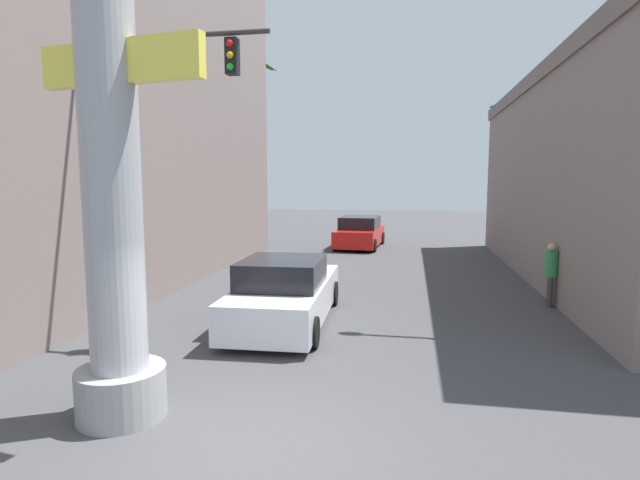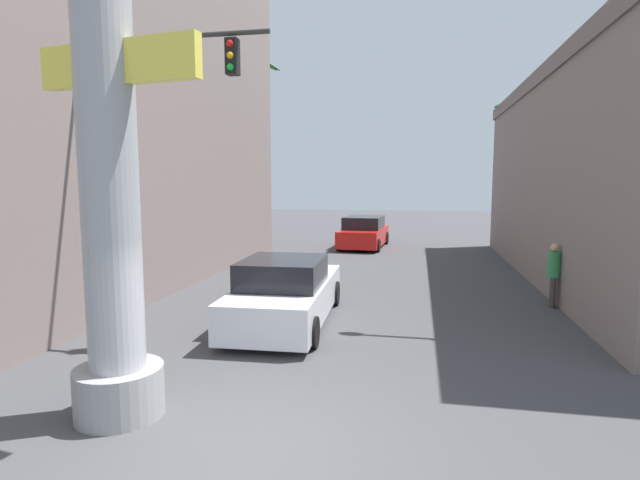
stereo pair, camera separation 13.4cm
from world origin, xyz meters
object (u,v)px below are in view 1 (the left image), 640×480
Objects in this scene: palm_tree_far_right at (513,156)px; pedestrian_mid_right at (551,270)px; neon_sign_pole at (109,113)px; street_lamp at (593,117)px; car_lead at (285,293)px; palm_tree_far_left at (245,118)px; palm_tree_mid_left at (142,121)px; car_far at (360,233)px; traffic_light_mast at (105,128)px.

palm_tree_far_right is 12.24m from pedestrian_mid_right.
street_lamp is (7.91, 6.19, 0.55)m from neon_sign_pole.
palm_tree_far_left is (-5.43, 13.29, 5.77)m from car_lead.
neon_sign_pole is at bearing -62.72° from palm_tree_mid_left.
car_far is 0.49× the size of palm_tree_far_left.
neon_sign_pole is 9.60m from palm_tree_mid_left.
street_lamp reaches higher than pedestrian_mid_right.
palm_tree_mid_left is at bearing 176.51° from pedestrian_mid_right.
palm_tree_far_right is (11.15, 15.79, 0.12)m from traffic_light_mast.
palm_tree_mid_left reaches higher than car_lead.
traffic_light_mast is 0.77× the size of palm_tree_mid_left.
palm_tree_far_right reaches higher than car_lead.
neon_sign_pole is 4.37m from traffic_light_mast.
palm_tree_far_right is (0.80, 13.22, -0.20)m from street_lamp.
pedestrian_mid_right is at bearing 45.53° from neon_sign_pole.
car_far is 8.16m from palm_tree_far_left.
pedestrian_mid_right is (-1.10, -11.66, -3.56)m from palm_tree_far_right.
car_far is at bearing 85.67° from neon_sign_pole.
street_lamp is 8.01m from car_lead.
palm_tree_far_right is 0.89× the size of palm_tree_mid_left.
palm_tree_mid_left is 12.72m from pedestrian_mid_right.
car_far is (0.33, 13.90, 0.03)m from car_lead.
pedestrian_mid_right is (6.51, 2.78, 0.28)m from car_lead.
street_lamp is at bearing -44.59° from palm_tree_far_left.
car_far is 12.72m from pedestrian_mid_right.
neon_sign_pole is 11.33m from pedestrian_mid_right.
palm_tree_far_left reaches higher than traffic_light_mast.
traffic_light_mast is 1.23× the size of car_lead.
car_lead is 0.62× the size of palm_tree_mid_left.
palm_tree_far_left reaches higher than neon_sign_pole.
palm_tree_far_left reaches higher than car_far.
palm_tree_mid_left is (-5.47, 3.51, 4.48)m from car_lead.
pedestrian_mid_right is at bearing -3.49° from palm_tree_mid_left.
pedestrian_mid_right reaches higher than car_far.
palm_tree_far_left is 5.69× the size of pedestrian_mid_right.
palm_tree_mid_left is at bearing 111.72° from traffic_light_mast.
palm_tree_mid_left reaches higher than street_lamp.
palm_tree_mid_left is at bearing 147.32° from car_lead.
neon_sign_pole is at bearing -114.16° from palm_tree_far_right.
palm_tree_mid_left reaches higher than car_far.
car_far is 2.78× the size of pedestrian_mid_right.
traffic_light_mast reaches higher than car_lead.
neon_sign_pole is 6.17m from car_lead.
palm_tree_mid_left is (-5.80, -10.39, 4.45)m from car_far.
car_far is 8.23m from palm_tree_far_right.
car_far is at bearing 117.07° from street_lamp.
palm_tree_far_left is at bearing -174.98° from palm_tree_far_right.
car_far is at bearing 119.08° from pedestrian_mid_right.
palm_tree_far_left reaches higher than pedestrian_mid_right.
car_lead is 16.77m from palm_tree_far_right.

